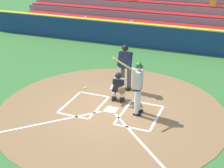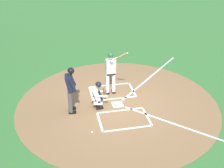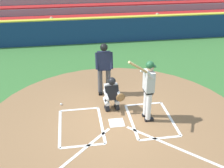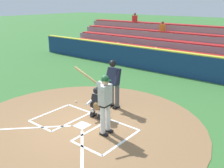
# 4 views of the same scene
# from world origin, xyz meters

# --- Properties ---
(ground_plane) EXTENTS (120.00, 120.00, 0.00)m
(ground_plane) POSITION_xyz_m (0.00, 0.00, 0.00)
(ground_plane) COLOR #387033
(dirt_circle) EXTENTS (8.00, 8.00, 0.01)m
(dirt_circle) POSITION_xyz_m (0.00, 0.00, 0.01)
(dirt_circle) COLOR olive
(dirt_circle) RESTS_ON ground
(home_plate_and_chalk) EXTENTS (7.93, 4.91, 0.01)m
(home_plate_and_chalk) POSITION_xyz_m (0.00, 0.88, 0.01)
(home_plate_and_chalk) COLOR white
(home_plate_and_chalk) RESTS_ON dirt_circle
(batter) EXTENTS (0.91, 0.74, 2.13)m
(batter) POSITION_xyz_m (-0.92, -0.08, 1.10)
(batter) COLOR white
(batter) RESTS_ON ground
(catcher) EXTENTS (0.63, 0.61, 1.13)m
(catcher) POSITION_xyz_m (0.01, -0.77, 0.59)
(catcher) COLOR black
(catcher) RESTS_ON ground
(plate_umpire) EXTENTS (0.60, 0.44, 1.86)m
(plate_umpire) POSITION_xyz_m (0.12, -1.82, 1.08)
(plate_umpire) COLOR #4C4C51
(plate_umpire) RESTS_ON ground
(baseball) EXTENTS (0.07, 0.07, 0.07)m
(baseball) POSITION_xyz_m (1.62, -1.27, 0.04)
(baseball) COLOR white
(baseball) RESTS_ON ground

